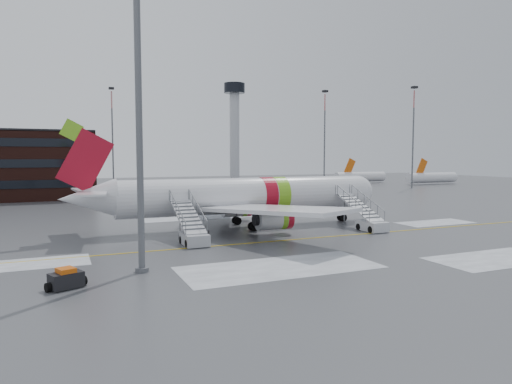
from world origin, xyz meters
name	(u,v)px	position (x,y,z in m)	size (l,w,h in m)	color
ground	(290,238)	(0.00, 0.00, 0.00)	(260.00, 260.00, 0.00)	#494C4F
airliner	(241,196)	(-2.13, 7.46, 3.42)	(35.03, 32.97, 11.18)	silver
airstair_fwd	(367,220)	(9.60, 0.92, 1.06)	(2.05, 7.70, 3.48)	silver
airstair_aft	(192,232)	(-9.30, 0.92, 1.06)	(2.05, 7.70, 3.48)	#A7A9AF
pushback_tug	(192,233)	(-8.83, 2.62, 0.68)	(3.04, 2.68, 1.54)	black
baggage_tractor	(66,280)	(-19.72, -9.57, 0.52)	(2.49, 1.69, 1.22)	black
light_mast_near	(138,57)	(-15.01, -7.44, 14.13)	(1.20, 1.20, 27.46)	#595B60
control_tower	(235,120)	(30.00, 95.00, 18.75)	(6.40, 6.40, 30.00)	#B2B5BA
light_mast_far_ne	(325,132)	(42.00, 62.00, 13.84)	(1.20, 1.20, 24.25)	#595B60
light_mast_far_n	(112,131)	(-8.00, 78.00, 13.84)	(1.20, 1.20, 24.25)	#595B60
light_mast_far_e	(413,130)	(58.00, 48.00, 13.84)	(1.20, 1.20, 24.25)	#595B60
distant_aircraft	(384,184)	(62.50, 64.00, 0.00)	(35.00, 18.00, 8.00)	#D8590C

